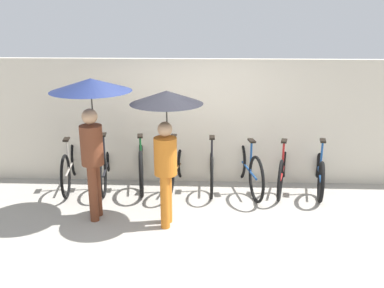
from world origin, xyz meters
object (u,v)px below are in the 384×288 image
parked_bicycle_2 (141,164)px  pedestrian_leading (91,106)px  parked_bicycle_4 (211,166)px  parked_bicycle_3 (176,168)px  pedestrian_center (166,120)px  parked_bicycle_0 (71,165)px  parked_bicycle_5 (247,167)px  parked_bicycle_7 (319,170)px  parked_bicycle_1 (107,165)px  parked_bicycle_6 (283,168)px

parked_bicycle_2 → pedestrian_leading: 1.81m
parked_bicycle_4 → parked_bicycle_3: bearing=96.7°
parked_bicycle_2 → pedestrian_center: 1.87m
parked_bicycle_0 → parked_bicycle_5: size_ratio=0.97×
parked_bicycle_7 → parked_bicycle_5: bearing=101.7°
parked_bicycle_3 → parked_bicycle_5: (1.23, -0.00, 0.04)m
parked_bicycle_1 → parked_bicycle_3: (1.23, -0.08, -0.01)m
parked_bicycle_3 → parked_bicycle_5: 1.23m
parked_bicycle_2 → pedestrian_leading: (-0.47, -1.19, 1.28)m
parked_bicycle_0 → parked_bicycle_2: bearing=-95.4°
parked_bicycle_0 → pedestrian_center: 2.52m
parked_bicycle_5 → parked_bicycle_7: bearing=-99.7°
pedestrian_leading → pedestrian_center: (1.07, -0.18, -0.15)m
parked_bicycle_5 → pedestrian_leading: size_ratio=0.87×
parked_bicycle_0 → parked_bicycle_1: 0.62m
parked_bicycle_5 → parked_bicycle_1: bearing=76.9°
parked_bicycle_4 → parked_bicycle_5: 0.62m
parked_bicycle_2 → parked_bicycle_6: (2.47, -0.04, -0.04)m
parked_bicycle_6 → pedestrian_leading: bearing=125.2°
parked_bicycle_0 → parked_bicycle_2: size_ratio=1.02×
parked_bicycle_7 → pedestrian_center: 3.05m
parked_bicycle_0 → parked_bicycle_5: 3.08m
parked_bicycle_0 → parked_bicycle_2: (1.23, 0.07, 0.02)m
parked_bicycle_0 → parked_bicycle_3: size_ratio=1.06×
parked_bicycle_1 → parked_bicycle_7: 3.70m
pedestrian_center → parked_bicycle_5: bearing=51.5°
parked_bicycle_2 → parked_bicycle_7: (3.08, -0.05, -0.05)m
pedestrian_center → parked_bicycle_0: bearing=150.4°
parked_bicycle_1 → parked_bicycle_5: bearing=-98.9°
parked_bicycle_4 → parked_bicycle_6: parked_bicycle_6 is taller
parked_bicycle_0 → parked_bicycle_3: parked_bicycle_0 is taller
parked_bicycle_4 → pedestrian_center: 1.90m
parked_bicycle_2 → pedestrian_leading: pedestrian_leading is taller
parked_bicycle_7 → pedestrian_center: size_ratio=0.88×
pedestrian_center → parked_bicycle_4: bearing=70.8°
parked_bicycle_2 → pedestrian_center: pedestrian_center is taller
parked_bicycle_2 → pedestrian_center: (0.60, -1.37, 1.13)m
parked_bicycle_3 → parked_bicycle_4: bearing=-73.6°
parked_bicycle_3 → parked_bicycle_7: bearing=-80.2°
parked_bicycle_5 → pedestrian_leading: 2.88m
parked_bicycle_1 → pedestrian_leading: 1.78m
parked_bicycle_3 → parked_bicycle_4: parked_bicycle_3 is taller
pedestrian_leading → pedestrian_center: size_ratio=1.07×
parked_bicycle_2 → parked_bicycle_3: parked_bicycle_2 is taller
parked_bicycle_3 → parked_bicycle_1: bearing=95.5°
pedestrian_center → parked_bicycle_6: bearing=41.1°
pedestrian_leading → pedestrian_center: 1.10m
pedestrian_center → parked_bicycle_7: bearing=33.7°
parked_bicycle_1 → parked_bicycle_6: 3.08m
parked_bicycle_1 → pedestrian_center: size_ratio=0.89×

